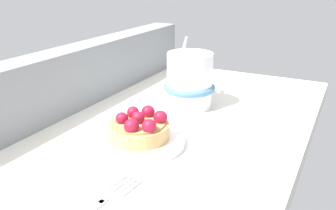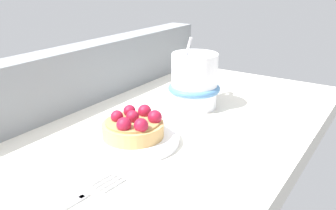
{
  "view_description": "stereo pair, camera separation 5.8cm",
  "coord_description": "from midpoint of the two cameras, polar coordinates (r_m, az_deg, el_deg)",
  "views": [
    {
      "loc": [
        -46.95,
        -24.9,
        23.16
      ],
      "look_at": [
        1.03,
        -0.18,
        3.06
      ],
      "focal_mm": 38.7,
      "sensor_mm": 36.0,
      "label": 1
    },
    {
      "loc": [
        -44.05,
        -29.86,
        23.16
      ],
      "look_at": [
        1.03,
        -0.18,
        3.06
      ],
      "focal_mm": 38.7,
      "sensor_mm": 36.0,
      "label": 2
    }
  ],
  "objects": [
    {
      "name": "raspberry_tart",
      "position": [
        0.51,
        -7.48,
        -3.68
      ],
      "size": [
        8.72,
        8.72,
        3.94
      ],
      "color": "tan",
      "rests_on": "dessert_plate"
    },
    {
      "name": "coffee_mug",
      "position": [
        0.65,
        0.88,
        3.82
      ],
      "size": [
        12.81,
        9.32,
        12.83
      ],
      "color": "white",
      "rests_on": "ground_plane"
    },
    {
      "name": "dessert_plate",
      "position": [
        0.52,
        -7.42,
        -5.8
      ],
      "size": [
        13.19,
        13.19,
        1.03
      ],
      "color": "white",
      "rests_on": "ground_plane"
    },
    {
      "name": "ground_plane",
      "position": [
        0.59,
        -3.43,
        -4.68
      ],
      "size": [
        73.24,
        42.63,
        3.35
      ],
      "primitive_type": "cube",
      "color": "silver"
    },
    {
      "name": "window_rail_back",
      "position": [
        0.67,
        -17.4,
        4.03
      ],
      "size": [
        71.77,
        5.47,
        10.57
      ],
      "primitive_type": "cube",
      "color": "gray",
      "rests_on": "ground_plane"
    }
  ]
}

